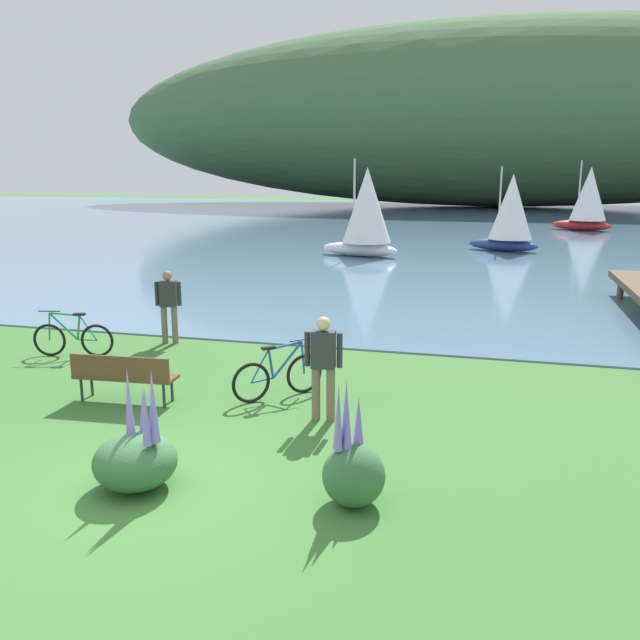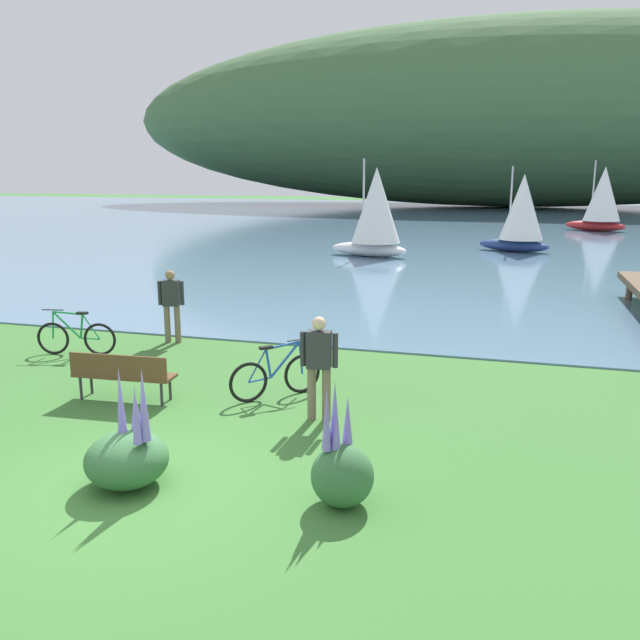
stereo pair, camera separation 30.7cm
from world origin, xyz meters
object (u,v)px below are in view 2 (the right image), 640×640
sailboat_nearest_to_shore (602,198)px  sailboat_mid_bay (375,211)px  park_bench_near_camera (122,373)px  person_on_the_grass (319,362)px  person_at_shoreline (171,302)px  bicycle_beside_path (76,337)px  bicycle_leaning_near_bench (276,376)px  sailboat_toward_hillside (521,212)px

sailboat_nearest_to_shore → sailboat_mid_bay: bearing=-123.6°
park_bench_near_camera → person_on_the_grass: bearing=1.5°
person_at_shoreline → sailboat_nearest_to_shore: bearing=69.1°
person_at_shoreline → sailboat_nearest_to_shore: (13.21, 34.67, 1.26)m
park_bench_near_camera → bicycle_beside_path: bearing=138.5°
bicycle_leaning_near_bench → sailboat_toward_hillside: size_ratio=0.31×
sailboat_toward_hillside → sailboat_nearest_to_shore: bearing=69.2°
park_bench_near_camera → sailboat_nearest_to_shore: size_ratio=0.39×
person_on_the_grass → sailboat_toward_hillside: sailboat_toward_hillside is taller
bicycle_leaning_near_bench → sailboat_mid_bay: 20.04m
bicycle_beside_path → sailboat_mid_bay: 18.73m
sailboat_nearest_to_shore → sailboat_toward_hillside: sailboat_nearest_to_shore is taller
park_bench_near_camera → bicycle_leaning_near_bench: bearing=20.6°
bicycle_beside_path → sailboat_toward_hillside: size_ratio=0.42×
park_bench_near_camera → sailboat_nearest_to_shore: (12.05, 38.58, 1.72)m
park_bench_near_camera → bicycle_leaning_near_bench: 2.67m
park_bench_near_camera → person_on_the_grass: person_on_the_grass is taller
person_on_the_grass → bicycle_leaning_near_bench: bearing=140.8°
bicycle_beside_path → sailboat_nearest_to_shore: size_ratio=0.37×
bicycle_leaning_near_bench → sailboat_nearest_to_shore: bearing=75.8°
park_bench_near_camera → bicycle_leaning_near_bench: bicycle_leaning_near_bench is taller
park_bench_near_camera → sailboat_nearest_to_shore: bearing=72.7°
bicycle_leaning_near_bench → sailboat_mid_bay: sailboat_mid_bay is taller
park_bench_near_camera → sailboat_mid_bay: bearing=89.4°
park_bench_near_camera → sailboat_nearest_to_shore: sailboat_nearest_to_shore is taller
sailboat_toward_hillside → bicycle_leaning_near_bench: bearing=-100.2°
sailboat_nearest_to_shore → sailboat_mid_bay: size_ratio=1.04×
park_bench_near_camera → sailboat_toward_hillside: size_ratio=0.44×
person_at_shoreline → sailboat_mid_bay: bearing=85.3°
bicycle_leaning_near_bench → person_at_shoreline: bearing=140.9°
park_bench_near_camera → sailboat_toward_hillside: 25.61m
sailboat_nearest_to_shore → sailboat_toward_hillside: 14.90m
person_at_shoreline → sailboat_mid_bay: 16.96m
bicycle_leaning_near_bench → person_on_the_grass: (1.04, -0.85, 0.58)m
sailboat_nearest_to_shore → sailboat_toward_hillside: bearing=-110.8°
person_at_shoreline → sailboat_toward_hillside: size_ratio=0.41×
person_at_shoreline → sailboat_toward_hillside: bearing=69.1°
park_bench_near_camera → person_at_shoreline: bearing=106.6°
park_bench_near_camera → person_at_shoreline: (-1.16, 3.91, 0.46)m
park_bench_near_camera → person_at_shoreline: 4.11m
sailboat_nearest_to_shore → bicycle_leaning_near_bench: bearing=-104.2°
park_bench_near_camera → sailboat_mid_bay: (0.22, 20.77, 1.64)m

